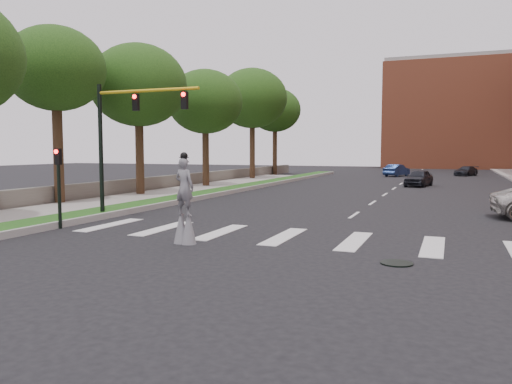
# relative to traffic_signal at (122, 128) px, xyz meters

# --- Properties ---
(ground_plane) EXTENTS (160.00, 160.00, 0.00)m
(ground_plane) POSITION_rel_traffic_signal_xyz_m (9.78, -3.00, -4.15)
(ground_plane) COLOR black
(ground_plane) RESTS_ON ground
(grass_median) EXTENTS (2.00, 60.00, 0.25)m
(grass_median) POSITION_rel_traffic_signal_xyz_m (-1.72, 17.00, -4.03)
(grass_median) COLOR #1C4C15
(grass_median) RESTS_ON ground
(median_curb) EXTENTS (0.20, 60.00, 0.28)m
(median_curb) POSITION_rel_traffic_signal_xyz_m (-0.67, 17.00, -4.01)
(median_curb) COLOR #9A9A94
(median_curb) RESTS_ON ground
(sidewalk_left) EXTENTS (4.00, 60.00, 0.18)m
(sidewalk_left) POSITION_rel_traffic_signal_xyz_m (-4.72, 7.00, -4.06)
(sidewalk_left) COLOR gray
(sidewalk_left) RESTS_ON ground
(stone_wall) EXTENTS (0.50, 56.00, 1.10)m
(stone_wall) POSITION_rel_traffic_signal_xyz_m (-7.22, 19.00, -3.60)
(stone_wall) COLOR #605B52
(stone_wall) RESTS_ON ground
(manhole) EXTENTS (0.90, 0.90, 0.04)m
(manhole) POSITION_rel_traffic_signal_xyz_m (12.78, -5.00, -4.13)
(manhole) COLOR black
(manhole) RESTS_ON ground
(building_backdrop) EXTENTS (26.00, 14.00, 18.00)m
(building_backdrop) POSITION_rel_traffic_signal_xyz_m (15.78, 75.00, 4.85)
(building_backdrop) COLOR #C6613E
(building_backdrop) RESTS_ON ground
(traffic_signal) EXTENTS (5.30, 0.23, 6.20)m
(traffic_signal) POSITION_rel_traffic_signal_xyz_m (0.00, 0.00, 0.00)
(traffic_signal) COLOR black
(traffic_signal) RESTS_ON ground
(secondary_signal) EXTENTS (0.25, 0.21, 3.23)m
(secondary_signal) POSITION_rel_traffic_signal_xyz_m (-0.52, -3.50, -2.20)
(secondary_signal) COLOR black
(secondary_signal) RESTS_ON ground
(stilt_performer) EXTENTS (0.84, 0.57, 3.10)m
(stilt_performer) POSITION_rel_traffic_signal_xyz_m (5.78, -4.50, -2.86)
(stilt_performer) COLOR #352315
(stilt_performer) RESTS_ON ground
(car_near) EXTENTS (2.51, 4.54, 1.46)m
(car_near) POSITION_rel_traffic_signal_xyz_m (11.50, 26.28, -3.42)
(car_near) COLOR black
(car_near) RESTS_ON ground
(car_mid) EXTENTS (2.85, 4.55, 1.42)m
(car_mid) POSITION_rel_traffic_signal_xyz_m (8.03, 42.45, -3.44)
(car_mid) COLOR navy
(car_mid) RESTS_ON ground
(car_far) EXTENTS (3.17, 4.34, 1.17)m
(car_far) POSITION_rel_traffic_signal_xyz_m (15.78, 46.68, -3.57)
(car_far) COLOR black
(car_far) RESTS_ON ground
(tree_1) EXTENTS (5.56, 5.56, 10.07)m
(tree_1) POSITION_rel_traffic_signal_xyz_m (-6.70, 3.14, 3.49)
(tree_1) COLOR #352315
(tree_1) RESTS_ON ground
(tree_2) EXTENTS (6.50, 6.50, 10.25)m
(tree_2) POSITION_rel_traffic_signal_xyz_m (-5.63, 9.53, 3.31)
(tree_2) COLOR #352315
(tree_2) RESTS_ON ground
(tree_3) EXTENTS (6.25, 6.25, 9.81)m
(tree_3) POSITION_rel_traffic_signal_xyz_m (-5.09, 18.24, 2.96)
(tree_3) COLOR #352315
(tree_3) RESTS_ON ground
(tree_4) EXTENTS (7.35, 7.35, 11.67)m
(tree_4) POSITION_rel_traffic_signal_xyz_m (-5.55, 29.89, 4.36)
(tree_4) COLOR #352315
(tree_4) RESTS_ON ground
(tree_5) EXTENTS (6.44, 6.44, 10.86)m
(tree_5) POSITION_rel_traffic_signal_xyz_m (-6.65, 40.24, 3.93)
(tree_5) COLOR #352315
(tree_5) RESTS_ON ground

